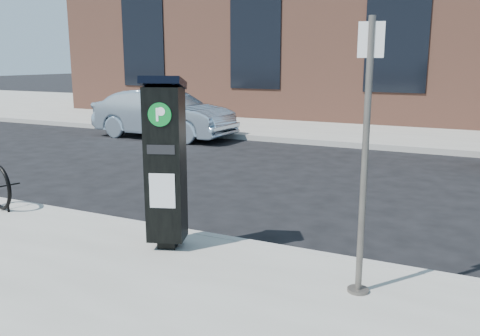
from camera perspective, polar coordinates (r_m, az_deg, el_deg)
The scene contains 8 objects.
ground at distance 6.49m, azimuth -2.02°, elevation -8.90°, with size 120.00×120.00×0.00m, color black.
sidewalk_far at distance 19.68m, azimuth 17.60°, elevation 4.99°, with size 60.00×12.00×0.15m, color gray.
curb_near at distance 6.45m, azimuth -2.11°, elevation -8.33°, with size 60.00×0.12×0.16m, color #9E9B93.
curb_far at distance 13.85m, azimuth 13.80°, elevation 2.41°, with size 60.00×0.12×0.16m, color #9E9B93.
building at distance 22.59m, azimuth 19.50°, elevation 16.08°, with size 28.00×10.05×8.25m.
parking_kiosk at distance 5.87m, azimuth -8.37°, elevation 0.70°, with size 0.57×0.54×2.01m.
sign_pole at distance 4.73m, azimuth 13.82°, elevation 0.63°, with size 0.22×0.20×2.55m.
car_silver at distance 15.43m, azimuth -8.58°, elevation 6.02°, with size 1.53×4.38×1.44m, color #94A9BC.
Camera 1 is at (2.87, -5.34, 2.33)m, focal length 38.00 mm.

